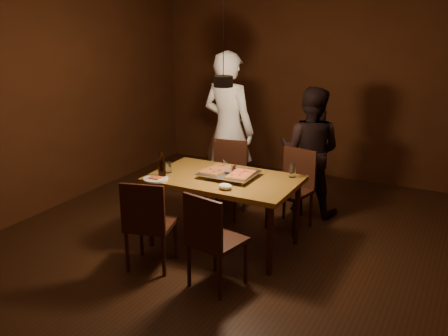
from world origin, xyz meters
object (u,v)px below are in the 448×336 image
at_px(diner_dark, 310,151).
at_px(pendant_lamp, 223,80).
at_px(chair_far_right, 294,181).
at_px(pizza_tray, 229,175).
at_px(chair_far_left, 228,171).
at_px(beer_bottle_b, 163,167).
at_px(diner_white, 228,130).
at_px(chair_near_left, 147,217).
at_px(chair_near_right, 211,233).
at_px(beer_bottle_a, 161,165).
at_px(dining_table, 224,184).
at_px(plate_slice, 156,179).

relative_size(diner_dark, pendant_lamp, 1.40).
bearing_deg(chair_far_right, pizza_tray, 73.34).
distance_m(chair_far_left, beer_bottle_b, 1.16).
bearing_deg(diner_white, pizza_tray, 125.32).
bearing_deg(pizza_tray, chair_far_left, 123.94).
relative_size(chair_far_right, diner_dark, 0.32).
relative_size(chair_near_left, beer_bottle_b, 2.30).
bearing_deg(chair_far_left, chair_near_right, 104.06).
xyz_separation_m(diner_dark, pendant_lamp, (-0.39, -1.48, 0.99)).
relative_size(chair_near_right, beer_bottle_a, 1.87).
height_order(beer_bottle_b, diner_dark, diner_dark).
height_order(dining_table, beer_bottle_b, beer_bottle_b).
height_order(chair_near_left, chair_near_right, same).
bearing_deg(diner_dark, dining_table, 66.19).
distance_m(beer_bottle_b, diner_dark, 1.89).
bearing_deg(diner_white, chair_far_right, 171.63).
xyz_separation_m(chair_near_left, beer_bottle_a, (-0.19, 0.52, 0.35)).
height_order(chair_far_left, beer_bottle_a, beer_bottle_a).
bearing_deg(plate_slice, diner_white, 87.70).
bearing_deg(chair_near_left, beer_bottle_a, 94.41).
relative_size(chair_near_left, pendant_lamp, 0.47).
bearing_deg(chair_far_right, diner_white, -4.25).
bearing_deg(diner_white, chair_far_left, 123.51).
bearing_deg(pendant_lamp, pizza_tray, 103.11).
xyz_separation_m(chair_far_right, diner_white, (-0.98, 0.29, 0.43)).
relative_size(plate_slice, pendant_lamp, 0.23).
xyz_separation_m(pizza_tray, diner_white, (-0.56, 1.07, 0.19)).
xyz_separation_m(dining_table, chair_near_right, (0.31, -0.84, -0.14)).
relative_size(chair_far_left, diner_dark, 0.31).
bearing_deg(dining_table, chair_far_left, 114.79).
bearing_deg(chair_far_right, diner_dark, -80.08).
relative_size(pizza_tray, beer_bottle_b, 2.46).
bearing_deg(diner_dark, chair_far_left, 26.40).
relative_size(dining_table, chair_near_left, 2.91).
bearing_deg(pendant_lamp, chair_near_left, -127.83).
xyz_separation_m(beer_bottle_b, pendant_lamp, (0.64, 0.10, 0.90)).
relative_size(chair_near_left, beer_bottle_a, 1.95).
bearing_deg(chair_near_left, dining_table, 49.35).
distance_m(beer_bottle_a, pendant_lamp, 1.10).
height_order(beer_bottle_b, pendant_lamp, pendant_lamp).
bearing_deg(beer_bottle_a, chair_near_left, -70.50).
xyz_separation_m(dining_table, diner_white, (-0.52, 1.10, 0.29)).
distance_m(dining_table, diner_white, 1.25).
bearing_deg(beer_bottle_b, pizza_tray, 29.10).
xyz_separation_m(diner_white, pendant_lamp, (0.61, -1.30, 0.80)).
bearing_deg(pizza_tray, dining_table, -131.99).
distance_m(beer_bottle_a, beer_bottle_b, 0.03).
bearing_deg(pizza_tray, diner_dark, 76.32).
distance_m(chair_far_left, chair_near_left, 1.61).
xyz_separation_m(diner_white, diner_dark, (1.00, 0.19, -0.19)).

